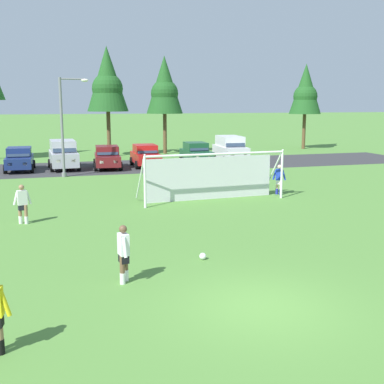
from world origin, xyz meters
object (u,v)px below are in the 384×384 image
player_striker_near (279,180)px  soccer_ball (203,256)px  parked_car_slot_center (146,155)px  street_lamp (65,126)px  soccer_goal (211,175)px  parked_car_slot_center_right (196,153)px  player_midfield_center (23,204)px  parked_car_slot_far_left (20,159)px  parked_car_slot_left (63,154)px  parked_car_slot_center_left (107,157)px  player_defender_far (124,254)px  parked_car_slot_right (230,148)px

player_striker_near → soccer_ball: bearing=-127.8°
soccer_ball → player_striker_near: size_ratio=0.13×
parked_car_slot_center → street_lamp: 7.61m
soccer_goal → parked_car_slot_center_right: size_ratio=1.78×
soccer_ball → player_midfield_center: size_ratio=0.13×
soccer_goal → player_striker_near: size_ratio=4.58×
parked_car_slot_far_left → parked_car_slot_left: parked_car_slot_left is taller
parked_car_slot_far_left → parked_car_slot_center_left: same height
player_midfield_center → street_lamp: 13.35m
player_striker_near → player_defender_far: (-10.08, -10.78, 0.00)m
soccer_ball → player_striker_near: player_striker_near is taller
soccer_ball → parked_car_slot_left: (-3.50, 23.64, 1.00)m
street_lamp → player_defender_far: bearing=-88.0°
parked_car_slot_left → parked_car_slot_right: same height
player_defender_far → parked_car_slot_center: (5.40, 24.49, 0.05)m
soccer_ball → parked_car_slot_right: 26.57m
soccer_ball → parked_car_slot_center_left: parked_car_slot_center_left is taller
player_striker_near → parked_car_slot_right: parked_car_slot_right is taller
player_striker_near → parked_car_slot_left: 17.84m
soccer_ball → parked_car_slot_center_left: 22.91m
player_defender_far → parked_car_slot_right: bearing=63.3°
player_midfield_center → parked_car_slot_center_right: 21.76m
player_striker_near → parked_car_slot_right: (2.88, 15.00, 0.29)m
parked_car_slot_left → parked_car_slot_far_left: bearing=-176.9°
parked_car_slot_center → parked_car_slot_center_right: same height
parked_car_slot_far_left → player_midfield_center: bearing=-86.8°
soccer_ball → player_striker_near: bearing=52.2°
soccer_ball → soccer_goal: soccer_goal is taller
soccer_ball → parked_car_slot_far_left: (-6.63, 23.47, 0.77)m
parked_car_slot_center_left → parked_car_slot_center: 3.02m
parked_car_slot_right → street_lamp: bearing=-159.8°
parked_car_slot_center_right → parked_car_slot_right: (3.14, 0.33, 0.24)m
parked_car_slot_center_right → parked_car_slot_center_left: bearing=-170.3°
player_midfield_center → player_defender_far: size_ratio=1.00×
player_midfield_center → soccer_goal: bearing=16.0°
player_midfield_center → parked_car_slot_far_left: bearing=93.2°
player_striker_near → parked_car_slot_center_right: bearing=91.0°
parked_car_slot_right → street_lamp: 14.76m
soccer_goal → player_striker_near: bearing=4.7°
parked_car_slot_center_right → parked_car_slot_center: bearing=-167.8°
player_striker_near → street_lamp: 14.93m
parked_car_slot_center → street_lamp: bearing=-148.6°
parked_car_slot_center → soccer_goal: bearing=-87.3°
parked_car_slot_left → parked_car_slot_center_left: bearing=-13.1°
player_striker_near → parked_car_slot_far_left: bearing=135.1°
parked_car_slot_far_left → parked_car_slot_center: 9.32m
parked_car_slot_left → street_lamp: (0.07, -4.17, 2.31)m
player_striker_near → player_defender_far: same height
soccer_ball → parked_car_slot_center: bearing=83.4°
player_defender_far → street_lamp: (-0.72, 20.76, 2.60)m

